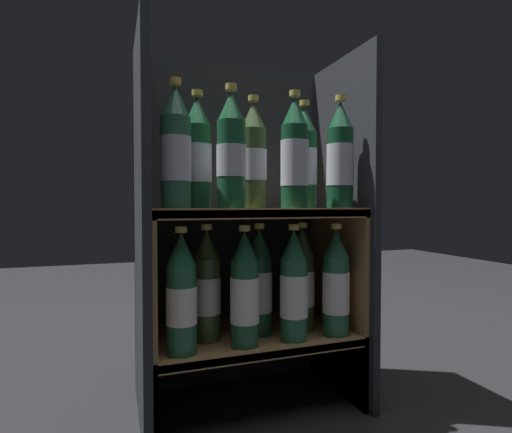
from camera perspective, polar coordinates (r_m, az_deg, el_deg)
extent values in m
cube|color=#23262B|center=(1.22, -3.26, -1.15)|extent=(0.58, 0.02, 0.96)
cube|color=#23262B|center=(1.01, -16.02, -1.83)|extent=(0.02, 0.35, 0.96)
cube|color=#23262B|center=(1.19, 12.11, -1.28)|extent=(0.02, 0.35, 0.96)
cube|color=#9E7547|center=(1.12, -0.81, -16.56)|extent=(0.54, 0.31, 0.02)
cube|color=#9E7547|center=(1.00, 1.92, -18.95)|extent=(0.54, 0.02, 0.03)
cube|color=#9E7547|center=(1.11, -14.94, -22.32)|extent=(0.01, 0.31, 0.18)
cube|color=#9E7547|center=(1.26, 11.33, -19.25)|extent=(0.01, 0.31, 0.18)
cube|color=#9E7547|center=(1.07, -0.82, 0.60)|extent=(0.54, 0.31, 0.02)
cube|color=#9E7547|center=(0.93, 1.94, 0.43)|extent=(0.54, 0.02, 0.03)
cube|color=#9E7547|center=(1.05, -15.01, -14.05)|extent=(0.01, 0.31, 0.51)
cube|color=#9E7547|center=(1.21, 11.38, -11.91)|extent=(0.01, 0.31, 0.51)
cylinder|color=#285B42|center=(0.92, -11.41, 7.42)|extent=(0.07, 0.07, 0.21)
cylinder|color=#ADB2C1|center=(0.92, -11.42, 8.06)|extent=(0.07, 0.07, 0.10)
cone|color=#285B42|center=(0.94, -11.47, 15.89)|extent=(0.06, 0.06, 0.07)
cylinder|color=gold|center=(0.96, -11.48, 18.39)|extent=(0.03, 0.03, 0.01)
cylinder|color=#194C2D|center=(0.95, -3.54, 7.29)|extent=(0.07, 0.07, 0.21)
cylinder|color=#ADB2C1|center=(0.95, -3.54, 7.91)|extent=(0.07, 0.07, 0.07)
cone|color=#194C2D|center=(0.97, -3.55, 15.53)|extent=(0.06, 0.06, 0.07)
cylinder|color=gold|center=(0.98, -3.56, 17.97)|extent=(0.03, 0.03, 0.01)
cylinder|color=#144228|center=(1.00, 5.53, 6.97)|extent=(0.07, 0.07, 0.21)
cylinder|color=#ADB2C1|center=(1.01, 5.53, 7.56)|extent=(0.07, 0.07, 0.11)
cone|color=#144228|center=(1.03, 5.56, 14.77)|extent=(0.06, 0.06, 0.07)
cylinder|color=gold|center=(1.04, 5.56, 17.08)|extent=(0.03, 0.03, 0.01)
cylinder|color=#144228|center=(1.07, 11.92, 6.64)|extent=(0.07, 0.07, 0.21)
cylinder|color=#ADB2C1|center=(1.07, 11.93, 7.20)|extent=(0.07, 0.07, 0.11)
cone|color=#144228|center=(1.09, 11.97, 14.01)|extent=(0.06, 0.06, 0.07)
cylinder|color=gold|center=(1.10, 11.99, 16.20)|extent=(0.03, 0.03, 0.01)
cylinder|color=#194C2D|center=(1.01, -8.35, 6.94)|extent=(0.07, 0.07, 0.21)
cylinder|color=#ADB2C1|center=(1.01, -8.35, 7.53)|extent=(0.07, 0.07, 0.09)
cone|color=#194C2D|center=(1.03, -8.39, 14.72)|extent=(0.06, 0.06, 0.07)
cylinder|color=gold|center=(1.04, -8.40, 17.02)|extent=(0.03, 0.03, 0.01)
cylinder|color=#384C28|center=(1.05, -0.38, 6.77)|extent=(0.07, 0.07, 0.21)
cylinder|color=#ADB2C1|center=(1.05, -0.38, 7.34)|extent=(0.07, 0.07, 0.08)
cone|color=#384C28|center=(1.07, -0.38, 14.27)|extent=(0.06, 0.06, 0.07)
cylinder|color=gold|center=(1.08, -0.38, 16.50)|extent=(0.03, 0.03, 0.01)
cylinder|color=#194C2D|center=(1.10, 6.89, 6.50)|extent=(0.07, 0.07, 0.21)
cylinder|color=#ADB2C1|center=(1.10, 6.89, 7.04)|extent=(0.07, 0.07, 0.10)
cone|color=#194C2D|center=(1.12, 6.92, 13.64)|extent=(0.06, 0.06, 0.07)
cylinder|color=gold|center=(1.13, 6.93, 15.76)|extent=(0.03, 0.03, 0.01)
cylinder|color=#1E5638|center=(0.95, -10.58, -12.93)|extent=(0.07, 0.07, 0.21)
cylinder|color=white|center=(0.95, -10.58, -12.32)|extent=(0.07, 0.07, 0.09)
cone|color=#1E5638|center=(0.92, -10.63, -4.51)|extent=(0.06, 0.06, 0.07)
cylinder|color=gold|center=(0.92, -10.64, -1.85)|extent=(0.03, 0.03, 0.01)
cylinder|color=#194C2D|center=(0.98, -1.63, -12.39)|extent=(0.07, 0.07, 0.21)
cylinder|color=white|center=(0.98, -1.63, -11.80)|extent=(0.07, 0.07, 0.11)
cone|color=#194C2D|center=(0.96, -1.63, -4.25)|extent=(0.06, 0.06, 0.07)
cylinder|color=gold|center=(0.95, -1.64, -1.68)|extent=(0.03, 0.03, 0.01)
cylinder|color=#1E5638|center=(1.03, 5.43, -11.75)|extent=(0.07, 0.07, 0.21)
cylinder|color=white|center=(1.03, 5.43, -11.18)|extent=(0.07, 0.07, 0.11)
cone|color=#1E5638|center=(1.00, 5.45, -3.97)|extent=(0.06, 0.06, 0.07)
cylinder|color=gold|center=(1.00, 5.46, -1.53)|extent=(0.03, 0.03, 0.01)
cylinder|color=#1E5638|center=(1.08, 11.34, -11.07)|extent=(0.07, 0.07, 0.21)
cylinder|color=white|center=(1.08, 11.34, -10.54)|extent=(0.07, 0.07, 0.11)
cone|color=#1E5638|center=(1.06, 11.38, -3.69)|extent=(0.06, 0.06, 0.07)
cylinder|color=gold|center=(1.06, 11.40, -1.38)|extent=(0.03, 0.03, 0.01)
cylinder|color=#384C28|center=(1.04, -7.04, -11.65)|extent=(0.07, 0.07, 0.21)
cylinder|color=white|center=(1.03, -7.04, -11.09)|extent=(0.07, 0.07, 0.09)
cone|color=#384C28|center=(1.01, -7.07, -3.93)|extent=(0.06, 0.06, 0.07)
cylinder|color=gold|center=(1.01, -7.08, -1.51)|extent=(0.03, 0.03, 0.01)
cylinder|color=#194C2D|center=(1.07, 0.44, -11.15)|extent=(0.07, 0.07, 0.21)
cylinder|color=white|center=(1.07, 0.44, -10.61)|extent=(0.07, 0.07, 0.11)
cone|color=#194C2D|center=(1.05, 0.44, -3.70)|extent=(0.06, 0.06, 0.07)
cylinder|color=gold|center=(1.05, 0.44, -1.37)|extent=(0.03, 0.03, 0.01)
cylinder|color=#384C28|center=(1.12, 6.57, -10.60)|extent=(0.07, 0.07, 0.21)
cylinder|color=white|center=(1.12, 6.57, -10.08)|extent=(0.07, 0.07, 0.09)
cone|color=#384C28|center=(1.10, 6.59, -3.47)|extent=(0.06, 0.06, 0.07)
cylinder|color=gold|center=(1.10, 6.60, -1.24)|extent=(0.03, 0.03, 0.01)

